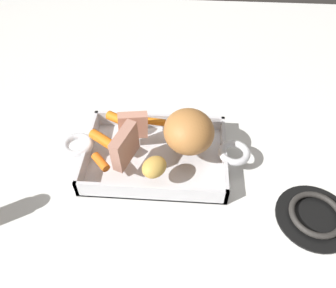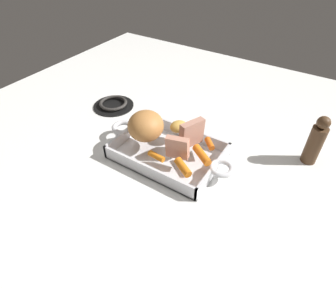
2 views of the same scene
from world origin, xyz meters
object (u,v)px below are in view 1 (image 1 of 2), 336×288
Objects in this scene: baby_carrot_center_left at (155,122)px; baby_carrot_southwest at (101,162)px; roast_slice_outer at (125,146)px; potato_whole at (154,167)px; baby_carrot_short at (118,119)px; stove_burner_rear at (315,216)px; roast_slice_thin at (133,125)px; pork_roast at (189,131)px; baby_carrot_long at (104,140)px; roasting_dish at (155,156)px.

baby_carrot_southwest is at bearing 51.93° from baby_carrot_center_left.
roast_slice_outer is 0.07m from potato_whole.
baby_carrot_short is 0.38× the size of stove_burner_rear.
roast_slice_outer reaches higher than baby_carrot_center_left.
roast_slice_thin is 1.42× the size of baby_carrot_southwest.
pork_roast is 1.57× the size of baby_carrot_long.
baby_carrot_long is at bearing -35.85° from roast_slice_outer.
roasting_dish is 7.54× the size of potato_whole.
baby_carrot_long is 0.46m from stove_burner_rear.
roasting_dish is 5.35× the size of roast_slice_outer.
roast_slice_outer is at bearing -158.09° from baby_carrot_southwest.
baby_carrot_short is 0.17m from potato_whole.
potato_whole is at bearing 148.16° from baby_carrot_long.
baby_carrot_center_left is at bearing 179.97° from baby_carrot_short.
roast_slice_thin is 0.11m from baby_carrot_southwest.
baby_carrot_center_left is at bearing -37.90° from pork_roast.
potato_whole reaches higher than baby_carrot_southwest.
baby_carrot_short reaches higher than baby_carrot_center_left.
roast_slice_thin is 0.42m from stove_burner_rear.
baby_carrot_southwest is (0.11, 0.06, 0.04)m from roasting_dish.
stove_burner_rear is (-0.34, 0.20, -0.05)m from baby_carrot_center_left.
roast_slice_outer is 0.06m from baby_carrot_southwest.
stove_burner_rear is (-0.26, 0.14, -0.08)m from pork_roast.
roasting_dish is at bearing -21.26° from stove_burner_rear.
pork_roast is 0.19m from baby_carrot_southwest.
baby_carrot_center_left is 0.08m from baby_carrot_short.
pork_roast is 1.44× the size of roast_slice_outer.
roast_slice_thin is (0.05, -0.03, 0.06)m from roasting_dish.
baby_carrot_long is (0.18, 0.01, -0.03)m from pork_roast.
baby_carrot_center_left is at bearing -30.46° from stove_burner_rear.
baby_carrot_long is 1.29× the size of potato_whole.
stove_burner_rear is (-0.32, 0.06, -0.06)m from potato_whole.
roasting_dish reaches higher than stove_burner_rear.
baby_carrot_southwest is at bearing 28.56° from roasting_dish.
baby_carrot_short is 0.13m from baby_carrot_southwest.
roast_slice_thin is 0.06m from baby_carrot_short.
baby_carrot_short reaches higher than stove_burner_rear.
baby_carrot_short is at bearing -55.38° from potato_whole.
baby_carrot_center_left reaches higher than roasting_dish.
roast_slice_outer is at bearing 107.89° from baby_carrot_short.
baby_carrot_short is (-0.02, -0.07, -0.00)m from baby_carrot_long.
roast_slice_outer reaches higher than stove_burner_rear.
roasting_dish is at bearing 95.83° from baby_carrot_center_left.
roast_slice_outer is 1.33× the size of baby_carrot_short.
stove_burner_rear is at bearing 152.09° from pork_roast.
pork_roast is at bearing -177.90° from baby_carrot_long.
pork_roast is at bearing -160.22° from roast_slice_outer.
baby_carrot_long is 0.14m from potato_whole.
stove_burner_rear is at bearing 158.74° from roasting_dish.
roast_slice_outer is at bearing -13.08° from stove_burner_rear.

